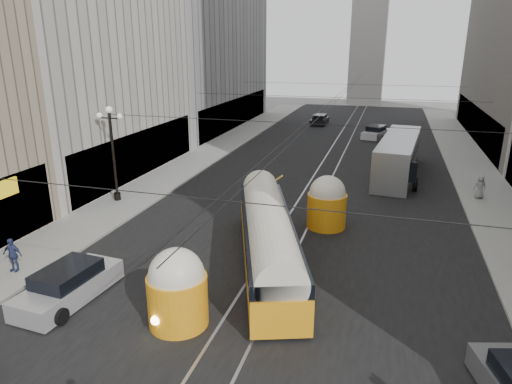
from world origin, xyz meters
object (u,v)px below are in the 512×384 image
Objects in this scene: streetcar at (268,236)px; city_bus at (398,155)px; pedestrian_sidewalk_right at (480,187)px; pedestrian_sidewalk_left at (12,255)px; sedan_silver at (69,285)px.

streetcar is 19.57m from city_bus.
pedestrian_sidewalk_right and pedestrian_sidewalk_left have the same top height.
city_bus is at bearing 72.01° from streetcar.
pedestrian_sidewalk_right is (11.50, 13.56, -0.58)m from streetcar.
city_bus is 7.70× the size of pedestrian_sidewalk_right.
sedan_silver is (-13.27, -24.04, -1.04)m from city_bus.
city_bus is 27.48m from sedan_silver.
city_bus reaches higher than pedestrian_sidewalk_left.
pedestrian_sidewalk_left is at bearing 27.56° from pedestrian_sidewalk_right.
city_bus reaches higher than sedan_silver.
city_bus is at bearing 61.11° from sedan_silver.
pedestrian_sidewalk_right is 28.85m from pedestrian_sidewalk_left.
city_bus is 7.48m from pedestrian_sidewalk_right.
city_bus reaches higher than pedestrian_sidewalk_right.
sedan_silver is 3.01× the size of pedestrian_sidewalk_left.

